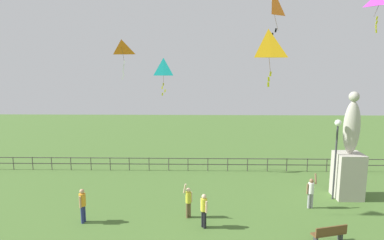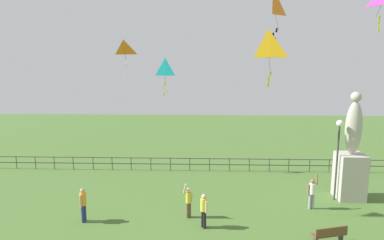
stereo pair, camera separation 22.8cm
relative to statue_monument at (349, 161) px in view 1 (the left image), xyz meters
The scene contains 13 objects.
statue_monument is the anchor object (origin of this frame).
lamppost 1.50m from the statue_monument, 161.51° to the right, with size 0.36×0.36×4.56m.
park_bench 6.14m from the statue_monument, 119.72° to the right, with size 1.56×0.80×0.85m.
person_1 14.49m from the statue_monument, 166.43° to the right, with size 0.31×0.51×1.69m.
person_2 3.20m from the statue_monument, 149.26° to the right, with size 0.51×0.30×1.91m.
person_4 9.14m from the statue_monument, 155.29° to the right, with size 0.32×0.43×1.65m.
person_6 9.47m from the statue_monument, 163.01° to the right, with size 0.47×0.37×1.81m.
kite_0 9.77m from the statue_monument, 164.44° to the right, with size 0.86×0.82×2.56m.
kite_3 8.78m from the statue_monument, 15.98° to the left, with size 1.06×1.13×2.19m.
kite_4 9.28m from the statue_monument, 144.02° to the right, with size 1.03×0.93×2.33m.
kite_6 15.71m from the statue_monument, 162.10° to the left, with size 1.24×0.69×2.66m.
kite_8 12.82m from the statue_monument, 157.67° to the left, with size 0.97×0.68×2.51m.
waterfront_railing 9.70m from the statue_monument, 151.29° to the left, with size 36.05×0.06×0.95m.
Camera 1 is at (-0.48, -9.12, 7.63)m, focal length 31.58 mm.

